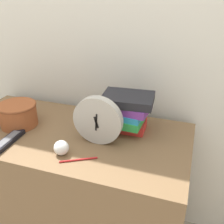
{
  "coord_description": "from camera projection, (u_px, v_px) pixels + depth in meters",
  "views": [
    {
      "loc": [
        0.55,
        -0.68,
        1.42
      ],
      "look_at": [
        0.21,
        0.34,
        0.88
      ],
      "focal_mm": 42.0,
      "sensor_mm": 36.0,
      "label": 1
    }
  ],
  "objects": [
    {
      "name": "basket",
      "position": [
        18.0,
        114.0,
        1.32
      ],
      "size": [
        0.19,
        0.19,
        0.12
      ],
      "color": "#994C28",
      "rests_on": "desk"
    },
    {
      "name": "tv_remote",
      "position": [
        8.0,
        141.0,
        1.19
      ],
      "size": [
        0.05,
        0.19,
        0.02
      ],
      "color": "black",
      "rests_on": "desk"
    },
    {
      "name": "crumpled_paper_ball",
      "position": [
        61.0,
        148.0,
        1.1
      ],
      "size": [
        0.06,
        0.06,
        0.06
      ],
      "color": "white",
      "rests_on": "desk"
    },
    {
      "name": "desk_clock",
      "position": [
        98.0,
        121.0,
        1.15
      ],
      "size": [
        0.22,
        0.04,
        0.22
      ],
      "color": "#B7B2A8",
      "rests_on": "desk"
    },
    {
      "name": "book_stack",
      "position": [
        125.0,
        111.0,
        1.26
      ],
      "size": [
        0.27,
        0.19,
        0.19
      ],
      "color": "red",
      "rests_on": "desk"
    },
    {
      "name": "desk",
      "position": [
        73.0,
        191.0,
        1.45
      ],
      "size": [
        1.17,
        0.58,
        0.75
      ],
      "color": "brown",
      "rests_on": "ground_plane"
    },
    {
      "name": "wall_back",
      "position": [
        93.0,
        27.0,
        1.38
      ],
      "size": [
        6.0,
        0.04,
        2.4
      ],
      "color": "silver",
      "rests_on": "ground_plane"
    },
    {
      "name": "pen",
      "position": [
        78.0,
        160.0,
        1.08
      ],
      "size": [
        0.14,
        0.08,
        0.01
      ],
      "color": "#B21E1E",
      "rests_on": "desk"
    }
  ]
}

